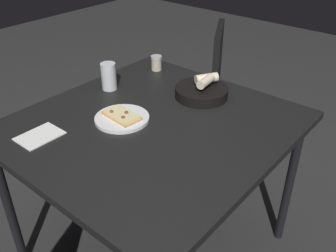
# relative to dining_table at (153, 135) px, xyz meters

# --- Properties ---
(ground) EXTENTS (8.00, 8.00, 0.00)m
(ground) POSITION_rel_dining_table_xyz_m (0.00, 0.00, -0.67)
(ground) COLOR #2B2B2B
(dining_table) EXTENTS (1.05, 1.00, 0.74)m
(dining_table) POSITION_rel_dining_table_xyz_m (0.00, 0.00, 0.00)
(dining_table) COLOR black
(dining_table) RESTS_ON ground
(pizza_plate) EXTENTS (0.22, 0.22, 0.04)m
(pizza_plate) POSITION_rel_dining_table_xyz_m (0.06, -0.11, 0.07)
(pizza_plate) COLOR white
(pizza_plate) RESTS_ON dining_table
(bread_basket) EXTENTS (0.24, 0.24, 0.10)m
(bread_basket) POSITION_rel_dining_table_xyz_m (-0.31, 0.02, 0.09)
(bread_basket) COLOR black
(bread_basket) RESTS_ON dining_table
(beer_glass) EXTENTS (0.07, 0.07, 0.13)m
(beer_glass) POSITION_rel_dining_table_xyz_m (-0.10, -0.36, 0.12)
(beer_glass) COLOR silver
(beer_glass) RESTS_ON dining_table
(pepper_shaker) EXTENTS (0.06, 0.06, 0.08)m
(pepper_shaker) POSITION_rel_dining_table_xyz_m (-0.41, -0.34, 0.09)
(pepper_shaker) COLOR #BFB299
(pepper_shaker) RESTS_ON dining_table
(napkin) EXTENTS (0.16, 0.12, 0.00)m
(napkin) POSITION_rel_dining_table_xyz_m (0.35, -0.26, 0.06)
(napkin) COLOR white
(napkin) RESTS_ON dining_table
(chair_near) EXTENTS (0.60, 0.60, 0.84)m
(chair_near) POSITION_rel_dining_table_xyz_m (-0.87, -0.40, -0.19)
(chair_near) COLOR black
(chair_near) RESTS_ON ground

